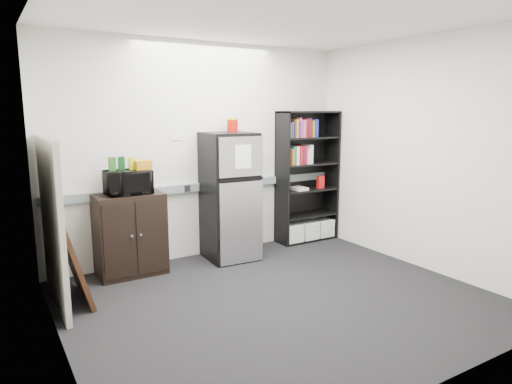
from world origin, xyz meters
TOP-DOWN VIEW (x-y plane):
  - floor at (0.00, 0.00)m, footprint 4.00×4.00m
  - wall_back at (0.00, 1.75)m, footprint 4.00×0.02m
  - wall_right at (2.00, 0.00)m, footprint 0.02×3.50m
  - wall_left at (-2.00, 0.00)m, footprint 0.02×3.50m
  - ceiling at (0.00, 0.00)m, footprint 4.00×3.50m
  - electrical_raceway at (0.00, 1.72)m, footprint 3.92×0.05m
  - wall_note at (-0.35, 1.74)m, footprint 0.14×0.00m
  - bookshelf at (1.53, 1.57)m, footprint 0.90×0.34m
  - cubicle_partition at (-1.90, 1.08)m, footprint 0.06×1.30m
  - cabinet at (-1.05, 1.50)m, footprint 0.75×0.50m
  - microwave at (-1.05, 1.48)m, footprint 0.49×0.34m
  - snack_box_a at (-1.20, 1.52)m, footprint 0.07×0.05m
  - snack_box_b at (-1.10, 1.52)m, footprint 0.08×0.06m
  - snack_box_c at (-0.98, 1.52)m, footprint 0.07×0.05m
  - snack_bag at (-0.87, 1.47)m, footprint 0.19×0.11m
  - refrigerator at (0.20, 1.42)m, footprint 0.63×0.66m
  - coffee_can at (0.32, 1.55)m, footprint 0.14×0.14m
  - framed_poster at (-1.77, 1.04)m, footprint 0.30×0.77m

SIDE VIEW (x-z plane):
  - floor at x=0.00m, z-range 0.00..0.00m
  - cabinet at x=-1.05m, z-range 0.00..0.94m
  - framed_poster at x=-1.77m, z-range 0.01..0.98m
  - refrigerator at x=0.20m, z-range 0.00..1.59m
  - cubicle_partition at x=-1.90m, z-range 0.00..1.62m
  - electrical_raceway at x=0.00m, z-range 0.85..0.95m
  - bookshelf at x=1.53m, z-range -0.01..1.84m
  - microwave at x=-1.05m, z-range 0.94..1.21m
  - snack_bag at x=-0.87m, z-range 1.21..1.31m
  - snack_box_c at x=-0.98m, z-range 1.21..1.35m
  - snack_box_a at x=-1.20m, z-range 1.21..1.36m
  - snack_box_b at x=-1.10m, z-range 1.21..1.36m
  - wall_back at x=0.00m, z-range 0.00..2.70m
  - wall_right at x=2.00m, z-range 0.00..2.70m
  - wall_left at x=-2.00m, z-range 0.00..2.70m
  - wall_note at x=-0.35m, z-range 1.50..1.60m
  - coffee_can at x=0.32m, z-range 1.59..1.78m
  - ceiling at x=0.00m, z-range 2.69..2.71m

